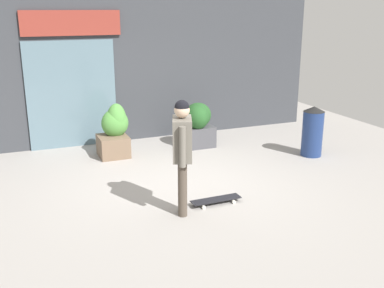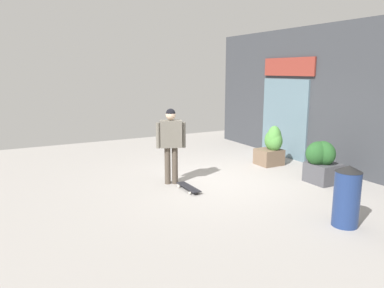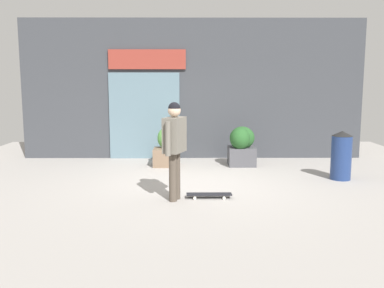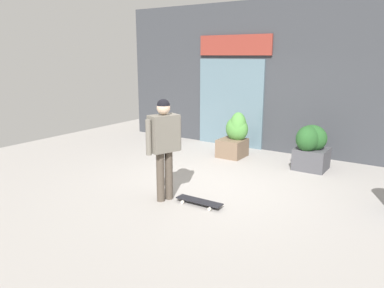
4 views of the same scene
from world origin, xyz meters
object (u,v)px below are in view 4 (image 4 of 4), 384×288
(planter_box_right, at_px, (235,136))
(planter_box_left, at_px, (311,146))
(skateboarder, at_px, (164,139))
(skateboard, at_px, (199,201))

(planter_box_right, bearing_deg, planter_box_left, -1.92)
(skateboarder, height_order, planter_box_left, skateboarder)
(skateboard, xyz_separation_m, planter_box_right, (-0.86, 2.91, 0.43))
(skateboarder, relative_size, planter_box_left, 1.76)
(skateboard, xyz_separation_m, planter_box_left, (0.89, 2.86, 0.44))
(skateboard, height_order, planter_box_right, planter_box_right)
(skateboarder, bearing_deg, skateboard, 31.96)
(skateboarder, relative_size, skateboard, 2.12)
(planter_box_left, relative_size, planter_box_right, 0.90)
(skateboard, height_order, planter_box_left, planter_box_left)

